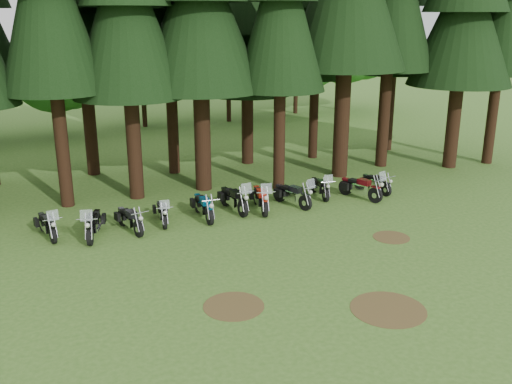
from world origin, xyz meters
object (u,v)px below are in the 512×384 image
(motorcycle_0, at_px, (47,226))
(motorcycle_10, at_px, (376,184))
(motorcycle_6, at_px, (261,199))
(motorcycle_9, at_px, (360,188))
(motorcycle_2, at_px, (130,220))
(motorcycle_5, at_px, (234,200))
(motorcycle_1, at_px, (94,225))
(motorcycle_8, at_px, (320,188))
(motorcycle_3, at_px, (162,213))
(motorcycle_4, at_px, (203,207))
(motorcycle_7, at_px, (292,195))

(motorcycle_0, distance_m, motorcycle_10, 14.81)
(motorcycle_6, height_order, motorcycle_9, motorcycle_6)
(motorcycle_9, bearing_deg, motorcycle_2, 158.81)
(motorcycle_5, bearing_deg, motorcycle_1, -179.00)
(motorcycle_6, relative_size, motorcycle_8, 1.15)
(motorcycle_8, distance_m, motorcycle_9, 1.85)
(motorcycle_0, distance_m, motorcycle_8, 11.99)
(motorcycle_3, xyz_separation_m, motorcycle_10, (10.42, -0.04, -0.01))
(motorcycle_4, bearing_deg, motorcycle_6, 0.73)
(motorcycle_0, relative_size, motorcycle_5, 0.89)
(motorcycle_1, bearing_deg, motorcycle_2, 21.87)
(motorcycle_3, height_order, motorcycle_9, motorcycle_9)
(motorcycle_8, xyz_separation_m, motorcycle_10, (2.81, -0.44, -0.02))
(motorcycle_7, xyz_separation_m, motorcycle_10, (4.58, 0.18, -0.07))
(motorcycle_2, bearing_deg, motorcycle_7, -10.88)
(motorcycle_6, bearing_deg, motorcycle_8, 23.10)
(motorcycle_7, bearing_deg, motorcycle_0, 159.94)
(motorcycle_2, relative_size, motorcycle_5, 0.87)
(motorcycle_3, bearing_deg, motorcycle_2, -158.53)
(motorcycle_0, height_order, motorcycle_7, motorcycle_7)
(motorcycle_3, xyz_separation_m, motorcycle_6, (4.30, -0.21, 0.09))
(motorcycle_2, bearing_deg, motorcycle_5, -5.39)
(motorcycle_2, height_order, motorcycle_3, motorcycle_3)
(motorcycle_9, bearing_deg, motorcycle_10, 4.05)
(motorcycle_2, xyz_separation_m, motorcycle_5, (4.59, 0.52, 0.07))
(motorcycle_4, bearing_deg, motorcycle_3, 177.31)
(motorcycle_0, height_order, motorcycle_1, motorcycle_1)
(motorcycle_4, bearing_deg, motorcycle_10, 2.77)
(motorcycle_8, relative_size, motorcycle_10, 1.05)
(motorcycle_7, bearing_deg, motorcycle_3, 160.62)
(motorcycle_1, xyz_separation_m, motorcycle_6, (7.07, 0.21, 0.02))
(motorcycle_2, xyz_separation_m, motorcycle_7, (7.22, 0.12, 0.04))
(motorcycle_2, relative_size, motorcycle_10, 1.06)
(motorcycle_7, bearing_deg, motorcycle_1, 164.14)
(motorcycle_3, distance_m, motorcycle_9, 9.19)
(motorcycle_10, bearing_deg, motorcycle_0, 172.76)
(motorcycle_3, relative_size, motorcycle_7, 0.88)
(motorcycle_6, bearing_deg, motorcycle_7, 12.00)
(motorcycle_2, xyz_separation_m, motorcycle_8, (8.99, 0.74, -0.01))
(motorcycle_8, bearing_deg, motorcycle_2, -166.06)
(motorcycle_1, bearing_deg, motorcycle_7, 20.16)
(motorcycle_7, distance_m, motorcycle_10, 4.59)
(motorcycle_0, height_order, motorcycle_8, motorcycle_0)
(motorcycle_1, bearing_deg, motorcycle_9, 18.02)
(motorcycle_7, height_order, motorcycle_10, motorcycle_7)
(motorcycle_0, relative_size, motorcycle_10, 1.08)
(motorcycle_1, relative_size, motorcycle_2, 1.07)
(motorcycle_0, relative_size, motorcycle_3, 1.07)
(motorcycle_4, distance_m, motorcycle_8, 5.91)
(motorcycle_4, relative_size, motorcycle_5, 0.95)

